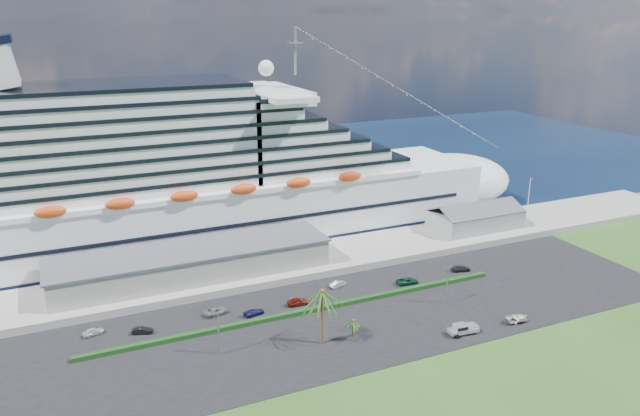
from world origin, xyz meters
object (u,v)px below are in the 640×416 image
cruise_ship (180,183)px  parked_car_3 (254,312)px  boat_trailer (517,318)px  pickup_truck (463,329)px

cruise_ship → parked_car_3: 47.33m
boat_trailer → pickup_truck: bearing=176.7°
cruise_ship → pickup_truck: 78.71m
cruise_ship → pickup_truck: size_ratio=31.55×
parked_car_3 → pickup_truck: bearing=-137.8°
pickup_truck → cruise_ship: bearing=118.5°
cruise_ship → pickup_truck: bearing=-61.5°
pickup_truck → boat_trailer: pickup_truck is taller
parked_car_3 → pickup_truck: 40.50m
parked_car_3 → pickup_truck: pickup_truck is taller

